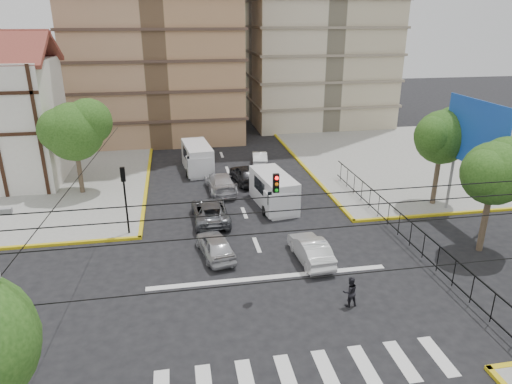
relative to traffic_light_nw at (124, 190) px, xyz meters
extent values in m
plane|color=black|center=(7.80, -7.80, -3.11)|extent=(160.00, 160.00, 0.00)
cube|color=gray|center=(27.80, 12.20, -3.04)|extent=(26.00, 26.00, 0.15)
cube|color=silver|center=(7.80, -13.80, -3.11)|extent=(12.00, 2.40, 0.01)
cube|color=silver|center=(7.80, -6.60, -3.11)|extent=(13.00, 0.40, 0.01)
cylinder|color=slate|center=(22.30, -3.80, -0.96)|extent=(0.20, 0.20, 4.00)
cylinder|color=slate|center=(22.30, 0.20, -0.96)|extent=(0.20, 0.20, 4.00)
cube|color=silver|center=(22.30, -1.80, 3.04)|extent=(0.25, 6.00, 4.00)
cube|color=blue|center=(22.10, -1.80, 3.04)|extent=(0.08, 6.20, 4.20)
cylinder|color=#473828|center=(20.80, -5.80, -1.01)|extent=(0.36, 0.36, 4.20)
sphere|color=#1F4614|center=(20.80, -5.80, 1.73)|extent=(3.60, 3.60, 3.60)
sphere|color=#1F4614|center=(21.70, -5.50, 2.27)|extent=(2.88, 2.88, 2.88)
sphere|color=#1F4614|center=(20.08, -6.10, 1.91)|extent=(2.70, 2.70, 2.70)
cylinder|color=#473828|center=(21.80, 1.20, -0.87)|extent=(0.36, 0.36, 4.48)
sphere|color=#1F4614|center=(21.80, 1.20, 2.05)|extent=(3.80, 3.80, 3.80)
sphere|color=#1F4614|center=(22.75, 1.50, 2.62)|extent=(3.04, 3.04, 3.04)
sphere|color=#1F4614|center=(21.04, 0.90, 2.24)|extent=(2.85, 2.85, 2.85)
cylinder|color=#473828|center=(-4.20, 8.20, -1.01)|extent=(0.36, 0.36, 4.20)
sphere|color=#1F4614|center=(-4.20, 8.20, 1.89)|extent=(4.40, 4.40, 4.40)
sphere|color=#1F4614|center=(-3.10, 8.50, 2.55)|extent=(3.52, 3.52, 3.52)
sphere|color=#1F4614|center=(-5.08, 7.90, 2.11)|extent=(3.30, 3.30, 3.30)
cylinder|color=black|center=(0.00, 0.00, -1.21)|extent=(0.12, 0.12, 3.50)
cube|color=black|center=(0.00, 0.00, 0.99)|extent=(0.28, 0.22, 0.90)
sphere|color=#FF0C0C|center=(0.00, 0.00, 1.29)|extent=(0.17, 0.17, 0.17)
cube|color=black|center=(7.80, -7.80, 2.69)|extent=(0.28, 0.22, 0.90)
cylinder|color=black|center=(7.80, -16.80, 3.14)|extent=(18.00, 0.03, 0.03)
cylinder|color=slate|center=(-1.20, -16.80, 1.54)|extent=(0.28, 0.28, 9.00)
cube|color=silver|center=(10.13, 3.18, -1.91)|extent=(2.80, 5.48, 2.41)
cube|color=silver|center=(10.13, 1.08, -2.06)|extent=(2.15, 1.52, 1.68)
cube|color=black|center=(10.13, 0.71, -1.49)|extent=(1.94, 0.37, 0.94)
cylinder|color=black|center=(9.13, 1.50, -2.75)|extent=(0.25, 0.73, 0.73)
cylinder|color=black|center=(11.12, 1.50, -2.75)|extent=(0.25, 0.73, 0.73)
cylinder|color=black|center=(9.13, 4.86, -2.75)|extent=(0.25, 0.73, 0.73)
cylinder|color=black|center=(11.12, 4.86, -2.75)|extent=(0.25, 0.73, 0.73)
cube|color=silver|center=(5.12, 12.55, -1.89)|extent=(2.68, 5.52, 2.45)
cube|color=silver|center=(5.12, 10.42, -2.05)|extent=(2.15, 1.48, 1.70)
cube|color=black|center=(5.12, 10.05, -1.46)|extent=(1.97, 0.31, 0.96)
cylinder|color=black|center=(4.11, 10.85, -2.74)|extent=(0.25, 0.74, 0.74)
cylinder|color=black|center=(6.13, 10.85, -2.74)|extent=(0.25, 0.74, 0.74)
cylinder|color=black|center=(4.11, 14.25, -2.74)|extent=(0.25, 0.74, 0.74)
cylinder|color=black|center=(6.13, 14.25, -2.74)|extent=(0.25, 0.74, 0.74)
imported|color=#BBBBC0|center=(5.19, -3.73, -2.42)|extent=(2.30, 4.28, 1.38)
imported|color=white|center=(10.47, -5.21, -2.41)|extent=(1.77, 4.36, 1.41)
imported|color=slate|center=(5.31, 1.32, -2.41)|extent=(2.46, 5.09, 1.40)
imported|color=silver|center=(6.61, 6.86, -2.38)|extent=(2.39, 5.18, 1.47)
imported|color=black|center=(8.84, 8.54, -2.35)|extent=(2.47, 4.71, 1.53)
imported|color=white|center=(11.01, 13.39, -2.48)|extent=(1.88, 3.97, 1.26)
imported|color=black|center=(11.06, -9.78, -2.34)|extent=(0.80, 0.66, 1.54)
camera|label=1|loc=(3.34, -27.33, 9.89)|focal=32.00mm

